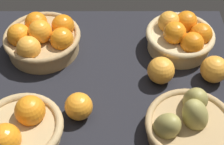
# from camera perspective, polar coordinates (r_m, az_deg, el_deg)

# --- Properties ---
(market_tray) EXTENTS (0.84, 0.72, 0.03)m
(market_tray) POSITION_cam_1_polar(r_m,az_deg,el_deg) (1.04, -1.05, -2.41)
(market_tray) COLOR black
(market_tray) RESTS_ON ground
(basket_near_right) EXTENTS (0.25, 0.25, 0.13)m
(basket_near_right) POSITION_cam_1_polar(r_m,az_deg,el_deg) (1.12, -11.55, 5.59)
(basket_near_right) COLOR tan
(basket_near_right) RESTS_ON market_tray
(basket_far_right) EXTENTS (0.22, 0.22, 0.10)m
(basket_far_right) POSITION_cam_1_polar(r_m,az_deg,el_deg) (0.91, -15.07, -9.03)
(basket_far_right) COLOR tan
(basket_far_right) RESTS_ON market_tray
(basket_far_left_pears) EXTENTS (0.24, 0.24, 0.14)m
(basket_far_left_pears) POSITION_cam_1_polar(r_m,az_deg,el_deg) (0.91, 12.74, -8.39)
(basket_far_left_pears) COLOR tan
(basket_far_left_pears) RESTS_ON market_tray
(basket_near_left) EXTENTS (0.22, 0.22, 0.12)m
(basket_near_left) POSITION_cam_1_polar(r_m,az_deg,el_deg) (1.13, 11.48, 5.94)
(basket_near_left) COLOR tan
(basket_near_left) RESTS_ON market_tray
(loose_orange_front_gap) EXTENTS (0.08, 0.08, 0.08)m
(loose_orange_front_gap) POSITION_cam_1_polar(r_m,az_deg,el_deg) (1.02, 8.18, 0.35)
(loose_orange_front_gap) COLOR #F49E33
(loose_orange_front_gap) RESTS_ON market_tray
(loose_orange_back_gap) EXTENTS (0.08, 0.08, 0.08)m
(loose_orange_back_gap) POSITION_cam_1_polar(r_m,az_deg,el_deg) (0.93, -5.58, -5.66)
(loose_orange_back_gap) COLOR orange
(loose_orange_back_gap) RESTS_ON market_tray
(loose_orange_side_gap) EXTENTS (0.08, 0.08, 0.08)m
(loose_orange_side_gap) POSITION_cam_1_polar(r_m,az_deg,el_deg) (1.05, 16.69, 0.51)
(loose_orange_side_gap) COLOR #F49E33
(loose_orange_side_gap) RESTS_ON market_tray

